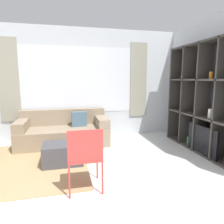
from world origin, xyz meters
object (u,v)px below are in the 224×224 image
at_px(shelving_unit, 204,101).
at_px(ottoman, 63,153).
at_px(folding_chair, 85,154).
at_px(couch_main, 64,132).

distance_m(shelving_unit, ottoman, 2.92).
bearing_deg(folding_chair, shelving_unit, -158.49).
xyz_separation_m(shelving_unit, ottoman, (-2.79, -0.01, -0.86)).
bearing_deg(shelving_unit, ottoman, -179.73).
bearing_deg(folding_chair, couch_main, -82.43).
relative_size(shelving_unit, folding_chair, 2.53).
relative_size(couch_main, folding_chair, 2.30).
xyz_separation_m(shelving_unit, couch_main, (-2.77, 1.11, -0.76)).
xyz_separation_m(ottoman, folding_chair, (0.29, -0.97, 0.33)).
height_order(shelving_unit, ottoman, shelving_unit).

